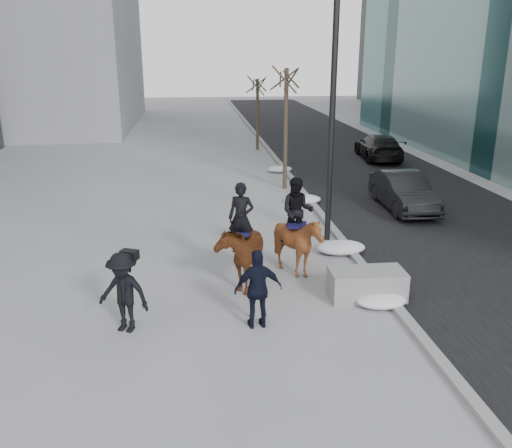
{
  "coord_description": "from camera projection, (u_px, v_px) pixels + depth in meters",
  "views": [
    {
      "loc": [
        -1.55,
        -11.77,
        5.68
      ],
      "look_at": [
        0.0,
        1.2,
        1.5
      ],
      "focal_mm": 38.0,
      "sensor_mm": 36.0,
      "label": 1
    }
  ],
  "objects": [
    {
      "name": "tree_near",
      "position": [
        286.0,
        123.0,
        22.64
      ],
      "size": [
        1.2,
        1.2,
        5.58
      ],
      "primitive_type": null,
      "color": "#372C20",
      "rests_on": "ground"
    },
    {
      "name": "planter",
      "position": [
        367.0,
        284.0,
        12.95
      ],
      "size": [
        1.8,
        0.93,
        0.71
      ],
      "primitive_type": "cube",
      "rotation": [
        0.0,
        0.0,
        -0.02
      ],
      "color": "gray",
      "rests_on": "ground"
    },
    {
      "name": "feeder",
      "position": [
        258.0,
        289.0,
        11.45
      ],
      "size": [
        1.06,
        0.9,
        1.75
      ],
      "color": "black",
      "rests_on": "ground"
    },
    {
      "name": "mounted_right",
      "position": [
        297.0,
        237.0,
        14.16
      ],
      "size": [
        1.72,
        1.84,
        2.6
      ],
      "color": "#522710",
      "rests_on": "ground"
    },
    {
      "name": "ground",
      "position": [
        262.0,
        298.0,
        13.04
      ],
      "size": [
        120.0,
        120.0,
        0.0
      ],
      "primitive_type": "plane",
      "color": "gray",
      "rests_on": "ground"
    },
    {
      "name": "camera_crew",
      "position": [
        124.0,
        292.0,
        11.29
      ],
      "size": [
        1.3,
        1.06,
        1.75
      ],
      "color": "black",
      "rests_on": "ground"
    },
    {
      "name": "curb",
      "position": [
        302.0,
        191.0,
        22.81
      ],
      "size": [
        0.25,
        90.0,
        0.12
      ],
      "primitive_type": "cube",
      "color": "gray",
      "rests_on": "ground"
    },
    {
      "name": "lamppost",
      "position": [
        334.0,
        76.0,
        15.64
      ],
      "size": [
        0.25,
        0.82,
        9.09
      ],
      "color": "black",
      "rests_on": "ground"
    },
    {
      "name": "mounted_left",
      "position": [
        242.0,
        248.0,
        13.59
      ],
      "size": [
        1.52,
        2.21,
        2.61
      ],
      "color": "#4E190F",
      "rests_on": "ground"
    },
    {
      "name": "road",
      "position": [
        393.0,
        189.0,
        23.28
      ],
      "size": [
        8.0,
        90.0,
        0.01
      ],
      "primitive_type": "cube",
      "color": "black",
      "rests_on": "ground"
    },
    {
      "name": "snow_piles",
      "position": [
        317.0,
        217.0,
        18.88
      ],
      "size": [
        1.43,
        15.52,
        0.36
      ],
      "color": "silver",
      "rests_on": "ground"
    },
    {
      "name": "tree_far",
      "position": [
        257.0,
        111.0,
        32.04
      ],
      "size": [
        1.2,
        1.2,
        4.59
      ],
      "primitive_type": null,
      "color": "#382F21",
      "rests_on": "ground"
    },
    {
      "name": "car_near",
      "position": [
        404.0,
        191.0,
        20.19
      ],
      "size": [
        1.56,
        4.21,
        1.38
      ],
      "primitive_type": "imported",
      "rotation": [
        0.0,
        0.0,
        -0.02
      ],
      "color": "black",
      "rests_on": "ground"
    },
    {
      "name": "car_far",
      "position": [
        379.0,
        147.0,
        29.6
      ],
      "size": [
        2.37,
        4.89,
        1.37
      ],
      "primitive_type": "imported",
      "rotation": [
        0.0,
        0.0,
        3.05
      ],
      "color": "black",
      "rests_on": "ground"
    }
  ]
}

